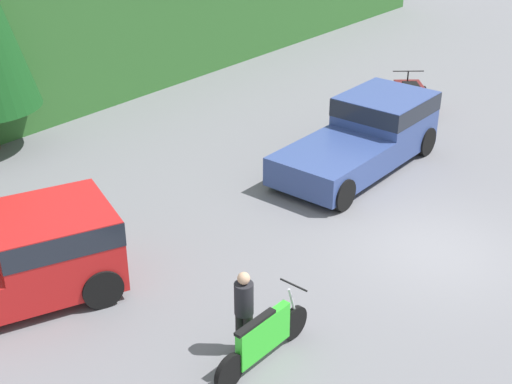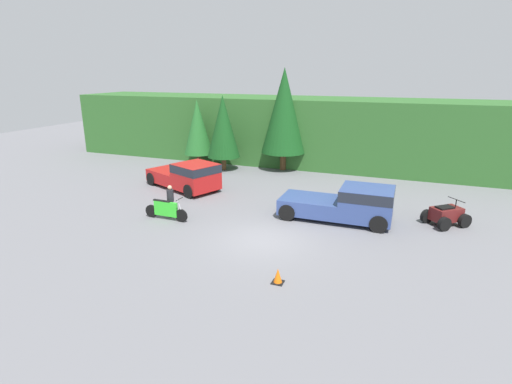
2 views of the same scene
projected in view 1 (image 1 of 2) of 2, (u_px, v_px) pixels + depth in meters
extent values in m
plane|color=slate|center=(438.00, 251.00, 16.02)|extent=(80.00, 80.00, 0.00)
cube|color=#2D6028|center=(9.00, 28.00, 23.91)|extent=(44.00, 6.00, 5.15)
cube|color=red|center=(55.00, 246.00, 14.28)|extent=(2.96, 2.89, 1.56)
cube|color=#1E232D|center=(51.00, 224.00, 14.05)|extent=(2.99, 2.92, 0.50)
cylinder|color=black|center=(75.00, 241.00, 15.59)|extent=(0.88, 0.58, 0.83)
cylinder|color=black|center=(102.00, 287.00, 14.01)|extent=(0.88, 0.58, 0.83)
cube|color=#334784|center=(384.00, 121.00, 20.49)|extent=(2.47, 2.17, 1.56)
cube|color=#1E232D|center=(386.00, 104.00, 20.26)|extent=(2.49, 2.19, 0.50)
cube|color=#334784|center=(331.00, 164.00, 18.77)|extent=(3.02, 2.17, 0.77)
cylinder|color=black|center=(366.00, 125.00, 21.80)|extent=(0.84, 0.28, 0.83)
cylinder|color=black|center=(425.00, 141.00, 20.67)|extent=(0.84, 0.28, 0.83)
cylinder|color=black|center=(278.00, 173.00, 18.76)|extent=(0.84, 0.28, 0.83)
cylinder|color=black|center=(342.00, 194.00, 17.63)|extent=(0.84, 0.28, 0.83)
cylinder|color=black|center=(294.00, 323.00, 13.15)|extent=(0.66, 0.11, 0.66)
cylinder|color=black|center=(229.00, 372.00, 11.95)|extent=(0.66, 0.11, 0.66)
cube|color=green|center=(263.00, 335.00, 12.44)|extent=(1.30, 0.19, 0.74)
cylinder|color=#B7B7BC|center=(293.00, 305.00, 12.92)|extent=(0.31, 0.06, 0.83)
cylinder|color=black|center=(294.00, 285.00, 12.73)|extent=(0.05, 0.60, 0.04)
cube|color=black|center=(255.00, 322.00, 12.11)|extent=(0.96, 0.16, 0.06)
cylinder|color=black|center=(389.00, 96.00, 24.49)|extent=(0.65, 0.60, 0.66)
cylinder|color=black|center=(421.00, 96.00, 24.51)|extent=(0.65, 0.60, 0.66)
cylinder|color=black|center=(396.00, 108.00, 23.39)|extent=(0.65, 0.60, 0.66)
cylinder|color=black|center=(430.00, 108.00, 23.41)|extent=(0.65, 0.60, 0.66)
cube|color=#5B1919|center=(410.00, 95.00, 23.84)|extent=(1.62, 1.56, 0.64)
cylinder|color=black|center=(408.00, 76.00, 24.08)|extent=(0.07, 0.07, 0.35)
cylinder|color=black|center=(408.00, 71.00, 24.00)|extent=(0.71, 0.82, 0.04)
cube|color=black|center=(412.00, 86.00, 23.55)|extent=(0.93, 0.90, 0.08)
cylinder|color=black|center=(240.00, 330.00, 12.82)|extent=(0.17, 0.17, 0.83)
cylinder|color=black|center=(248.00, 334.00, 12.72)|extent=(0.17, 0.17, 0.83)
cylinder|color=#232328|center=(244.00, 299.00, 12.44)|extent=(0.35, 0.35, 0.62)
sphere|color=tan|center=(244.00, 278.00, 12.25)|extent=(0.23, 0.23, 0.22)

